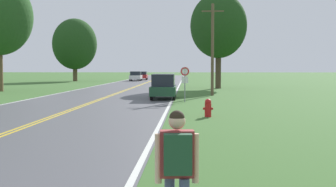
# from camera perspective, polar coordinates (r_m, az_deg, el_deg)

# --- Properties ---
(hitchhiker_person) EXTENTS (0.58, 0.42, 1.72)m
(hitchhiker_person) POSITION_cam_1_polar(r_m,az_deg,el_deg) (5.61, 1.24, -9.14)
(hitchhiker_person) COLOR #475175
(hitchhiker_person) RESTS_ON ground
(fire_hydrant) EXTENTS (0.47, 0.31, 0.84)m
(fire_hydrant) POSITION_cam_1_polar(r_m,az_deg,el_deg) (19.57, 5.44, -1.93)
(fire_hydrant) COLOR red
(fire_hydrant) RESTS_ON ground
(traffic_sign) EXTENTS (0.60, 0.10, 2.33)m
(traffic_sign) POSITION_cam_1_polar(r_m,az_deg,el_deg) (27.76, 2.30, 2.43)
(traffic_sign) COLOR gray
(traffic_sign) RESTS_ON ground
(utility_pole_midground) EXTENTS (1.80, 0.24, 7.45)m
(utility_pole_midground) POSITION_cam_1_polar(r_m,az_deg,el_deg) (34.57, 6.05, 6.14)
(utility_pole_midground) COLOR brown
(utility_pole_midground) RESTS_ON ground
(tree_mid_treeline) EXTENTS (7.39, 7.39, 10.47)m
(tree_mid_treeline) POSITION_cam_1_polar(r_m,az_deg,el_deg) (72.58, -12.52, 6.55)
(tree_mid_treeline) COLOR brown
(tree_mid_treeline) RESTS_ON ground
(tree_far_back) EXTENTS (6.17, 6.17, 10.42)m
(tree_far_back) POSITION_cam_1_polar(r_m,az_deg,el_deg) (46.84, 6.86, 9.09)
(tree_far_back) COLOR #473828
(tree_far_back) RESTS_ON ground
(car_dark_green_van_nearest) EXTENTS (1.83, 4.50, 1.82)m
(car_dark_green_van_nearest) POSITION_cam_1_polar(r_m,az_deg,el_deg) (30.72, -0.60, 1.04)
(car_dark_green_van_nearest) COLOR black
(car_dark_green_van_nearest) RESTS_ON ground
(car_white_hatchback_approaching) EXTENTS (2.03, 4.32, 1.63)m
(car_white_hatchback_approaching) POSITION_cam_1_polar(r_m,az_deg,el_deg) (72.62, -4.38, 2.40)
(car_white_hatchback_approaching) COLOR black
(car_white_hatchback_approaching) RESTS_ON ground
(car_red_suv_mid_near) EXTENTS (1.95, 4.45, 1.55)m
(car_red_suv_mid_near) POSITION_cam_1_polar(r_m,az_deg,el_deg) (78.91, -3.48, 2.47)
(car_red_suv_mid_near) COLOR black
(car_red_suv_mid_near) RESTS_ON ground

